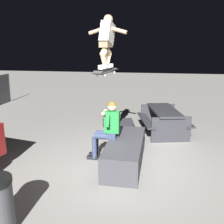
# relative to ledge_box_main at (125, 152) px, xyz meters

# --- Properties ---
(ground_plane) EXTENTS (40.00, 40.00, 0.00)m
(ground_plane) POSITION_rel_ledge_box_main_xyz_m (-0.24, -0.00, -0.27)
(ground_plane) COLOR gray
(ledge_box_main) EXTENTS (2.09, 0.79, 0.55)m
(ledge_box_main) POSITION_rel_ledge_box_main_xyz_m (0.00, 0.00, 0.00)
(ledge_box_main) COLOR #38383D
(ledge_box_main) RESTS_ON ground
(person_sitting_on_ledge) EXTENTS (0.59, 0.75, 1.38)m
(person_sitting_on_ledge) POSITION_rel_ledge_box_main_xyz_m (0.17, 0.44, 0.51)
(person_sitting_on_ledge) COLOR #2D3856
(person_sitting_on_ledge) RESTS_ON ground
(skateboard) EXTENTS (1.04, 0.41, 0.13)m
(skateboard) POSITION_rel_ledge_box_main_xyz_m (0.23, 0.47, 1.77)
(skateboard) COLOR black
(skater_airborne) EXTENTS (0.64, 0.88, 1.12)m
(skater_airborne) POSITION_rel_ledge_box_main_xyz_m (0.29, 0.46, 2.46)
(skater_airborne) COLOR white
(kicker_ramp) EXTENTS (1.52, 1.33, 0.31)m
(kicker_ramp) POSITION_rel_ledge_box_main_xyz_m (2.25, 0.41, -0.22)
(kicker_ramp) COLOR #28282D
(kicker_ramp) RESTS_ON ground
(picnic_table_back) EXTENTS (1.96, 1.69, 0.75)m
(picnic_table_back) POSITION_rel_ledge_box_main_xyz_m (2.26, -0.92, 0.22)
(picnic_table_back) COLOR #28282D
(picnic_table_back) RESTS_ON ground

